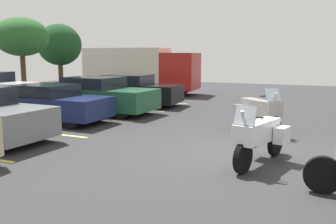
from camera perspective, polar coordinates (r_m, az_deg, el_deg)
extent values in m
cube|color=#2D2D30|center=(8.97, 12.44, -6.82)|extent=(44.00, 44.00, 0.10)
cylinder|color=black|center=(7.43, 11.79, -7.10)|extent=(0.66, 0.28, 0.65)
cylinder|color=black|center=(8.91, 16.64, -4.60)|extent=(0.66, 0.28, 0.65)
cube|color=white|center=(8.07, 14.55, -2.93)|extent=(1.30, 0.66, 0.46)
cylinder|color=#B2B2B7|center=(7.43, 12.31, -3.82)|extent=(0.51, 0.19, 1.12)
cylinder|color=black|center=(7.43, 12.68, -0.67)|extent=(0.19, 0.61, 0.04)
cube|color=white|center=(7.41, 12.25, -3.54)|extent=(0.53, 0.54, 0.41)
cube|color=#B2C1CC|center=(7.29, 12.18, -0.52)|extent=(0.26, 0.47, 0.39)
cube|color=white|center=(8.31, 17.59, -3.48)|extent=(0.49, 0.34, 0.36)
cube|color=white|center=(8.55, 13.58, -2.97)|extent=(0.49, 0.34, 0.36)
cylinder|color=black|center=(10.83, 16.23, -2.16)|extent=(0.56, 0.55, 0.66)
cylinder|color=black|center=(12.17, 11.61, -0.79)|extent=(0.56, 0.55, 0.66)
cube|color=gray|center=(11.42, 13.87, 0.68)|extent=(1.17, 1.16, 0.50)
cylinder|color=#B2B2B7|center=(10.86, 15.95, 0.11)|extent=(0.41, 0.41, 1.13)
cylinder|color=black|center=(10.87, 15.80, 2.48)|extent=(0.46, 0.47, 0.04)
cube|color=gray|center=(10.83, 16.03, 0.42)|extent=(0.66, 0.66, 0.45)
cube|color=#B2C1CC|center=(10.74, 16.28, 2.60)|extent=(0.42, 0.43, 0.39)
cube|color=gray|center=(11.94, 14.22, 0.39)|extent=(0.48, 0.48, 0.36)
cube|color=gray|center=(11.56, 11.39, 0.21)|extent=(0.48, 0.48, 0.36)
cylinder|color=black|center=(6.81, 23.34, -9.14)|extent=(0.18, 0.66, 0.66)
cube|color=#EAE066|center=(12.23, -21.61, -2.76)|extent=(0.12, 4.74, 0.01)
cube|color=#EAE066|center=(14.19, -13.87, -0.84)|extent=(0.12, 4.74, 0.01)
cube|color=#EAE066|center=(16.35, -8.10, 0.61)|extent=(0.12, 4.74, 0.01)
cube|color=#EAE066|center=(18.64, -3.71, 1.70)|extent=(0.12, 4.74, 0.01)
cylinder|color=black|center=(10.74, -19.75, -2.61)|extent=(0.24, 0.61, 0.60)
cube|color=navy|center=(13.47, -17.90, 0.95)|extent=(1.77, 4.20, 0.70)
cube|color=black|center=(13.56, -18.73, 3.31)|extent=(1.62, 1.84, 0.40)
cylinder|color=black|center=(13.19, -11.05, 0.06)|extent=(0.22, 0.70, 0.70)
cylinder|color=black|center=(12.01, -15.18, -0.96)|extent=(0.22, 0.70, 0.70)
cylinder|color=black|center=(15.01, -19.99, 0.75)|extent=(0.22, 0.70, 0.70)
cylinder|color=black|center=(13.99, -24.27, -0.07)|extent=(0.22, 0.70, 0.70)
cube|color=#235638|center=(15.01, -10.66, 2.21)|extent=(2.12, 4.69, 0.80)
cube|color=black|center=(15.14, -11.65, 4.61)|extent=(1.87, 2.15, 0.45)
cylinder|color=black|center=(14.88, -3.82, 1.21)|extent=(0.25, 0.71, 0.70)
cylinder|color=black|center=(13.46, -7.44, 0.33)|extent=(0.25, 0.71, 0.70)
cylinder|color=black|center=(16.67, -13.21, 1.83)|extent=(0.25, 0.71, 0.70)
cylinder|color=black|center=(15.42, -17.20, 1.10)|extent=(0.25, 0.71, 0.70)
cube|color=black|center=(17.13, -5.66, 3.06)|extent=(2.29, 4.69, 0.80)
cube|color=black|center=(17.19, -6.42, 5.16)|extent=(1.94, 2.17, 0.45)
cylinder|color=black|center=(17.35, 0.18, 2.22)|extent=(0.27, 0.65, 0.63)
cylinder|color=black|center=(15.79, -1.86, 1.54)|extent=(0.27, 0.65, 0.63)
cylinder|color=black|center=(18.61, -8.85, 2.57)|extent=(0.27, 0.65, 0.63)
cylinder|color=black|center=(17.16, -11.54, 1.96)|extent=(0.27, 0.65, 0.63)
cylinder|color=black|center=(19.64, -21.14, 2.45)|extent=(0.25, 0.67, 0.66)
cylinder|color=black|center=(18.65, -24.67, 1.92)|extent=(0.25, 0.67, 0.66)
cube|color=#A51E19|center=(21.37, 2.02, 6.47)|extent=(2.58, 2.16, 2.13)
cube|color=beige|center=(22.55, -6.43, 6.93)|extent=(2.90, 5.16, 2.43)
cylinder|color=black|center=(22.42, 2.56, 4.09)|extent=(0.39, 0.93, 0.90)
cylinder|color=black|center=(20.49, 1.03, 3.64)|extent=(0.39, 0.93, 0.90)
cylinder|color=black|center=(24.00, -7.77, 4.34)|extent=(0.39, 0.93, 0.90)
cylinder|color=black|center=(22.20, -10.05, 3.91)|extent=(0.39, 0.93, 0.90)
cylinder|color=#4C3823|center=(26.22, -21.91, 5.69)|extent=(0.33, 0.33, 2.30)
ellipsoid|color=#285B28|center=(26.22, -22.22, 10.99)|extent=(3.57, 3.57, 2.56)
cylinder|color=#4C3823|center=(33.52, -16.61, 5.84)|extent=(0.41, 0.41, 1.47)
ellipsoid|color=#19421E|center=(33.49, -16.81, 10.17)|extent=(3.80, 3.80, 3.61)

